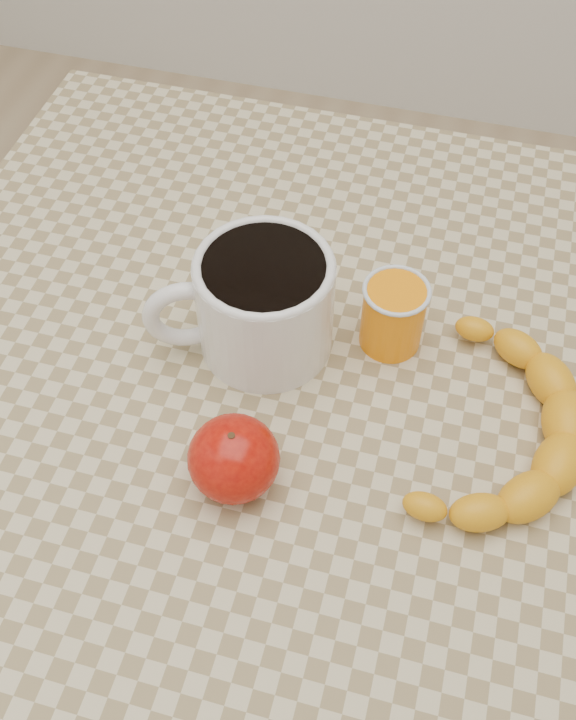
% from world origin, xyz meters
% --- Properties ---
extents(ground, '(3.00, 3.00, 0.00)m').
position_xyz_m(ground, '(0.00, 0.00, 0.00)').
color(ground, tan).
rests_on(ground, ground).
extents(table, '(0.80, 0.80, 0.75)m').
position_xyz_m(table, '(0.00, 0.00, 0.66)').
color(table, '#C5B68B').
rests_on(table, ground).
extents(coffee_mug, '(0.19, 0.16, 0.11)m').
position_xyz_m(coffee_mug, '(-0.03, 0.03, 0.81)').
color(coffee_mug, white).
rests_on(coffee_mug, table).
extents(orange_juice_glass, '(0.06, 0.06, 0.07)m').
position_xyz_m(orange_juice_glass, '(0.08, 0.06, 0.79)').
color(orange_juice_glass, orange).
rests_on(orange_juice_glass, table).
extents(apple, '(0.08, 0.08, 0.07)m').
position_xyz_m(apple, '(-0.01, -0.12, 0.78)').
color(apple, '#890804').
rests_on(apple, table).
extents(banana, '(0.31, 0.35, 0.04)m').
position_xyz_m(banana, '(0.19, -0.02, 0.77)').
color(banana, orange).
rests_on(banana, table).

